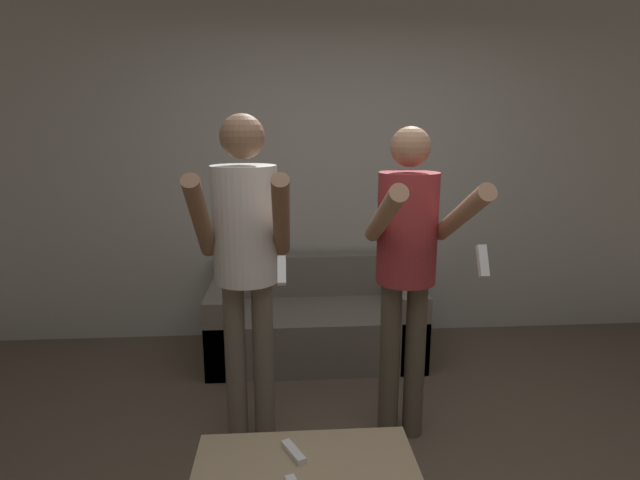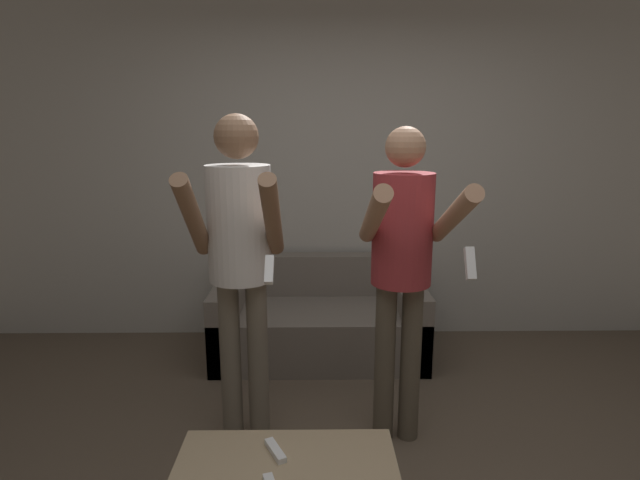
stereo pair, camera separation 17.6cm
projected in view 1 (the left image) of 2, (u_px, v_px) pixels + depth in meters
The scene contains 6 objects.
wall_back at pixel (341, 170), 3.94m from camera, with size 6.40×0.06×2.70m.
couch at pixel (315, 322), 3.75m from camera, with size 1.53×0.78×0.70m.
person_standing_left at pixel (246, 247), 2.49m from camera, with size 0.44×0.62×1.74m.
person_standing_right at pixel (408, 253), 2.55m from camera, with size 0.43×0.75×1.68m.
coffee_table at pixel (306, 475), 1.93m from camera, with size 0.86×0.44×0.41m.
remote_far at pixel (293, 452), 1.98m from camera, with size 0.10×0.15×0.02m.
Camera 1 is at (-0.44, -1.75, 1.67)m, focal length 28.00 mm.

